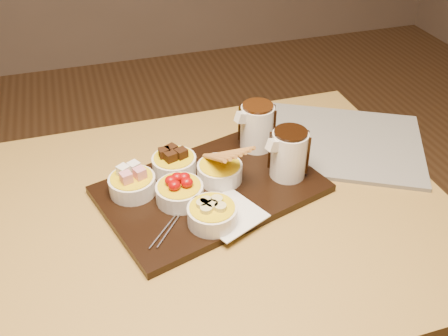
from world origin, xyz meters
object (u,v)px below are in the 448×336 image
object	(u,v)px
serving_board	(211,189)
bowl_strawberries	(180,193)
newspaper	(340,142)
dining_table	(171,251)
pitcher_dark_chocolate	(289,155)
pitcher_milk_chocolate	(257,127)

from	to	relation	value
serving_board	bowl_strawberries	size ratio (longest dim) A/B	4.60
serving_board	newspaper	world-z (taller)	serving_board
dining_table	pitcher_dark_chocolate	bearing A→B (deg)	8.24
serving_board	pitcher_dark_chocolate	world-z (taller)	pitcher_dark_chocolate
serving_board	bowl_strawberries	world-z (taller)	bowl_strawberries
serving_board	newspaper	size ratio (longest dim) A/B	1.15
serving_board	pitcher_milk_chocolate	xyz separation A→B (m)	(0.15, 0.12, 0.06)
pitcher_dark_chocolate	pitcher_milk_chocolate	size ratio (longest dim) A/B	1.00
dining_table	pitcher_milk_chocolate	bearing A→B (deg)	33.40
bowl_strawberries	pitcher_dark_chocolate	distance (m)	0.25
dining_table	serving_board	world-z (taller)	serving_board
pitcher_dark_chocolate	newspaper	xyz separation A→B (m)	(0.19, 0.10, -0.07)
bowl_strawberries	newspaper	size ratio (longest dim) A/B	0.25
dining_table	pitcher_milk_chocolate	distance (m)	0.35
pitcher_dark_chocolate	newspaper	world-z (taller)	pitcher_dark_chocolate
bowl_strawberries	pitcher_dark_chocolate	bearing A→B (deg)	3.70
pitcher_dark_chocolate	newspaper	bearing A→B (deg)	11.88
serving_board	bowl_strawberries	xyz separation A→B (m)	(-0.08, -0.03, 0.03)
dining_table	bowl_strawberries	xyz separation A→B (m)	(0.03, 0.02, 0.14)
dining_table	newspaper	xyz separation A→B (m)	(0.47, 0.14, 0.10)
pitcher_milk_chocolate	bowl_strawberries	bearing A→B (deg)	-163.61
serving_board	pitcher_milk_chocolate	distance (m)	0.20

